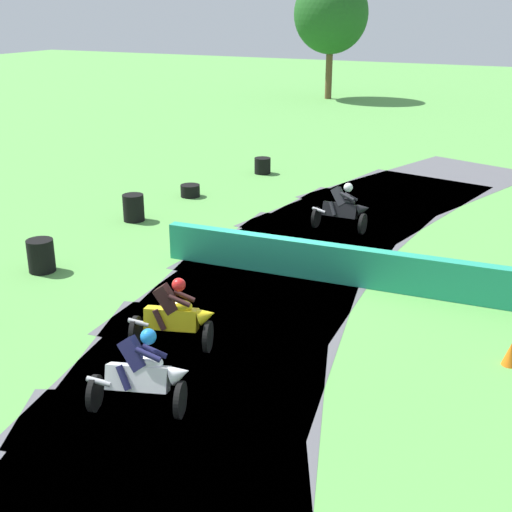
{
  "coord_description": "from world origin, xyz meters",
  "views": [
    {
      "loc": [
        6.21,
        -13.96,
        6.16
      ],
      "look_at": [
        0.14,
        -1.36,
        0.9
      ],
      "focal_mm": 47.68,
      "sensor_mm": 36.0,
      "label": 1
    }
  ],
  "objects_px": {
    "motorcycle_lead_black": "(343,208)",
    "tire_stack_mid_b": "(134,208)",
    "tire_stack_far": "(41,256)",
    "traffic_cone": "(510,354)",
    "tire_stack_near": "(263,166)",
    "motorcycle_chase_yellow": "(175,316)",
    "motorcycle_trailing_white": "(143,374)",
    "tire_stack_mid_a": "(190,191)"
  },
  "relations": [
    {
      "from": "motorcycle_lead_black",
      "to": "tire_stack_mid_b",
      "type": "xyz_separation_m",
      "value": [
        -5.89,
        -1.89,
        -0.24
      ]
    },
    {
      "from": "tire_stack_far",
      "to": "traffic_cone",
      "type": "relative_size",
      "value": 1.82
    },
    {
      "from": "tire_stack_near",
      "to": "tire_stack_mid_b",
      "type": "height_order",
      "value": "tire_stack_mid_b"
    },
    {
      "from": "motorcycle_chase_yellow",
      "to": "traffic_cone",
      "type": "bearing_deg",
      "value": 19.4
    },
    {
      "from": "motorcycle_lead_black",
      "to": "motorcycle_trailing_white",
      "type": "relative_size",
      "value": 1.01
    },
    {
      "from": "motorcycle_trailing_white",
      "to": "motorcycle_lead_black",
      "type": "bearing_deg",
      "value": 90.64
    },
    {
      "from": "motorcycle_trailing_white",
      "to": "tire_stack_far",
      "type": "relative_size",
      "value": 2.09
    },
    {
      "from": "tire_stack_mid_a",
      "to": "traffic_cone",
      "type": "distance_m",
      "value": 13.16
    },
    {
      "from": "tire_stack_mid_a",
      "to": "tire_stack_far",
      "type": "height_order",
      "value": "tire_stack_far"
    },
    {
      "from": "tire_stack_far",
      "to": "motorcycle_trailing_white",
      "type": "bearing_deg",
      "value": -34.48
    },
    {
      "from": "motorcycle_lead_black",
      "to": "tire_stack_near",
      "type": "relative_size",
      "value": 2.75
    },
    {
      "from": "motorcycle_chase_yellow",
      "to": "tire_stack_mid_a",
      "type": "bearing_deg",
      "value": 119.5
    },
    {
      "from": "motorcycle_trailing_white",
      "to": "tire_stack_mid_a",
      "type": "distance_m",
      "value": 12.68
    },
    {
      "from": "motorcycle_chase_yellow",
      "to": "tire_stack_mid_b",
      "type": "height_order",
      "value": "motorcycle_chase_yellow"
    },
    {
      "from": "motorcycle_trailing_white",
      "to": "tire_stack_near",
      "type": "height_order",
      "value": "motorcycle_trailing_white"
    },
    {
      "from": "motorcycle_lead_black",
      "to": "tire_stack_far",
      "type": "height_order",
      "value": "motorcycle_lead_black"
    },
    {
      "from": "motorcycle_lead_black",
      "to": "motorcycle_chase_yellow",
      "type": "distance_m",
      "value": 8.12
    },
    {
      "from": "motorcycle_chase_yellow",
      "to": "motorcycle_trailing_white",
      "type": "height_order",
      "value": "motorcycle_chase_yellow"
    },
    {
      "from": "tire_stack_mid_b",
      "to": "tire_stack_far",
      "type": "height_order",
      "value": "same"
    },
    {
      "from": "tire_stack_near",
      "to": "tire_stack_mid_b",
      "type": "relative_size",
      "value": 0.76
    },
    {
      "from": "motorcycle_trailing_white",
      "to": "tire_stack_near",
      "type": "bearing_deg",
      "value": 108.41
    },
    {
      "from": "tire_stack_mid_a",
      "to": "tire_stack_mid_b",
      "type": "relative_size",
      "value": 0.81
    },
    {
      "from": "tire_stack_near",
      "to": "motorcycle_trailing_white",
      "type": "bearing_deg",
      "value": -71.59
    },
    {
      "from": "tire_stack_mid_a",
      "to": "tire_stack_far",
      "type": "bearing_deg",
      "value": -88.21
    },
    {
      "from": "motorcycle_chase_yellow",
      "to": "tire_stack_mid_b",
      "type": "relative_size",
      "value": 2.1
    },
    {
      "from": "motorcycle_chase_yellow",
      "to": "motorcycle_trailing_white",
      "type": "bearing_deg",
      "value": -72.24
    },
    {
      "from": "motorcycle_lead_black",
      "to": "tire_stack_far",
      "type": "xyz_separation_m",
      "value": [
        -5.53,
        -6.21,
        -0.24
      ]
    },
    {
      "from": "motorcycle_trailing_white",
      "to": "tire_stack_mid_a",
      "type": "xyz_separation_m",
      "value": [
        -5.87,
        11.23,
        -0.43
      ]
    },
    {
      "from": "motorcycle_lead_black",
      "to": "tire_stack_mid_b",
      "type": "height_order",
      "value": "motorcycle_lead_black"
    },
    {
      "from": "motorcycle_lead_black",
      "to": "tire_stack_mid_a",
      "type": "bearing_deg",
      "value": 168.73
    },
    {
      "from": "motorcycle_trailing_white",
      "to": "tire_stack_far",
      "type": "height_order",
      "value": "motorcycle_trailing_white"
    },
    {
      "from": "traffic_cone",
      "to": "tire_stack_mid_a",
      "type": "bearing_deg",
      "value": 146.74
    },
    {
      "from": "motorcycle_trailing_white",
      "to": "traffic_cone",
      "type": "xyz_separation_m",
      "value": [
        5.14,
        4.01,
        -0.41
      ]
    },
    {
      "from": "motorcycle_lead_black",
      "to": "motorcycle_chase_yellow",
      "type": "xyz_separation_m",
      "value": [
        -0.52,
        -8.1,
        0.02
      ]
    },
    {
      "from": "motorcycle_trailing_white",
      "to": "tire_stack_near",
      "type": "xyz_separation_m",
      "value": [
        -5.07,
        15.23,
        -0.33
      ]
    },
    {
      "from": "tire_stack_far",
      "to": "traffic_cone",
      "type": "xyz_separation_m",
      "value": [
        10.78,
        0.14,
        -0.18
      ]
    },
    {
      "from": "motorcycle_lead_black",
      "to": "tire_stack_near",
      "type": "bearing_deg",
      "value": 133.96
    },
    {
      "from": "tire_stack_near",
      "to": "tire_stack_mid_b",
      "type": "xyz_separation_m",
      "value": [
        -0.94,
        -7.03,
        0.1
      ]
    },
    {
      "from": "tire_stack_mid_b",
      "to": "tire_stack_mid_a",
      "type": "bearing_deg",
      "value": 87.43
    },
    {
      "from": "tire_stack_far",
      "to": "traffic_cone",
      "type": "height_order",
      "value": "tire_stack_far"
    },
    {
      "from": "motorcycle_trailing_white",
      "to": "tire_stack_far",
      "type": "distance_m",
      "value": 6.85
    },
    {
      "from": "motorcycle_chase_yellow",
      "to": "traffic_cone",
      "type": "distance_m",
      "value": 6.13
    }
  ]
}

